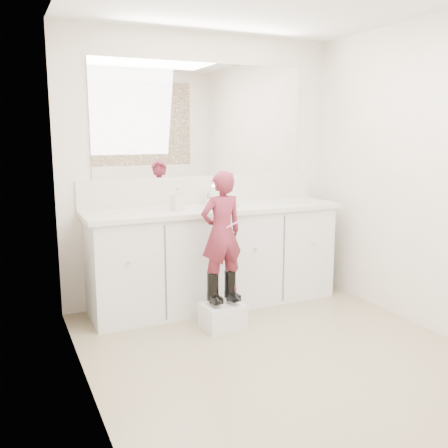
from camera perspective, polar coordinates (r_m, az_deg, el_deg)
name	(u,v)px	position (r m, az deg, el deg)	size (l,w,h in m)	color
floor	(286,358)	(3.59, 7.07, -14.96)	(3.00, 3.00, 0.00)	#826E55
wall_back	(202,169)	(4.60, -2.48, 6.26)	(2.60, 2.60, 0.00)	beige
wall_left	(84,195)	(2.80, -15.67, 3.16)	(3.00, 3.00, 0.00)	beige
wall_right	(437,177)	(4.10, 23.19, 4.92)	(3.00, 3.00, 0.00)	beige
vanity_cabinet	(215,258)	(4.47, -1.07, -3.93)	(2.20, 0.55, 0.85)	silver
countertop	(215,209)	(4.37, -1.01, 1.69)	(2.28, 0.58, 0.04)	beige
backsplash	(203,190)	(4.60, -2.39, 3.95)	(2.28, 0.03, 0.25)	beige
mirror	(203,120)	(4.57, -2.46, 11.76)	(2.00, 0.02, 1.00)	white
faucet	(208,199)	(4.51, -1.85, 2.86)	(0.08, 0.08, 0.10)	silver
cup	(235,200)	(4.40, 1.25, 2.71)	(0.11, 0.11, 0.11)	beige
soap_bottle	(177,199)	(4.22, -5.39, 2.92)	(0.09, 0.09, 0.19)	beige
step_stool	(223,316)	(4.02, -0.16, -10.48)	(0.31, 0.26, 0.20)	silver
boot_left	(213,289)	(3.93, -1.29, -7.40)	(0.10, 0.17, 0.26)	black
boot_right	(230,286)	(3.99, 0.71, -7.12)	(0.10, 0.17, 0.26)	black
toddler	(221,232)	(3.85, -0.29, -0.96)	(0.35, 0.23, 0.95)	#AB344B
toothbrush	(234,224)	(3.79, 1.17, 0.04)	(0.01, 0.01, 0.14)	pink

